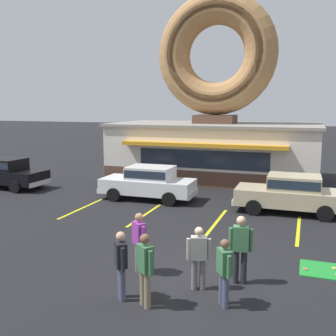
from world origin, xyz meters
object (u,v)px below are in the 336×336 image
Objects in this scene: pedestrian_blue_sweater_man at (224,270)px; pedestrian_leather_jacket_man at (199,255)px; car_champagne at (291,192)px; pedestrian_clipboard_woman at (145,267)px; pedestrian_beanie_man at (139,240)px; car_white at (149,182)px; car_black at (6,172)px; trash_bin at (108,171)px; pedestrian_hooded_kid at (121,262)px; pedestrian_crossing_woman at (240,246)px.

pedestrian_leather_jacket_man reaches higher than pedestrian_blue_sweater_man.
pedestrian_leather_jacket_man is (-1.81, -7.98, -0.00)m from car_champagne.
pedestrian_beanie_man is at bearing 117.94° from pedestrian_clipboard_woman.
pedestrian_beanie_man is at bearing -69.36° from car_white.
pedestrian_clipboard_woman is (12.12, -9.28, 0.07)m from car_black.
car_champagne is 4.69× the size of trash_bin.
pedestrian_leather_jacket_man is at bearing -60.22° from car_white.
car_white is 4.70× the size of trash_bin.
pedestrian_beanie_man reaches higher than car_white.
trash_bin is (-7.32, 13.05, -0.40)m from pedestrian_hooded_kid.
pedestrian_clipboard_woman is at bearing -159.62° from pedestrian_blue_sweater_man.
trash_bin is at bearing 43.21° from car_black.
trash_bin is at bearing 159.45° from car_champagne.
trash_bin is at bearing 137.63° from car_white.
car_white is at bearing 121.78° from pedestrian_blue_sweater_man.
pedestrian_crossing_woman is at bearing -97.12° from car_champagne.
car_black is at bearing 179.59° from car_champagne.
pedestrian_blue_sweater_man is (5.40, -8.72, -0.02)m from car_white.
car_champagne is 2.60× the size of pedestrian_crossing_woman.
car_champagne reaches higher than pedestrian_leather_jacket_man.
pedestrian_leather_jacket_man is 1.13m from pedestrian_crossing_woman.
pedestrian_leather_jacket_man is at bearing -31.83° from car_black.
pedestrian_clipboard_woman reaches higher than pedestrian_hooded_kid.
pedestrian_crossing_woman is 14.95m from trash_bin.
pedestrian_leather_jacket_man is at bearing -53.48° from trash_bin.
car_champagne and car_black have the same top height.
pedestrian_crossing_woman is (2.63, 0.31, 0.06)m from pedestrian_beanie_man.
trash_bin is at bearing 126.52° from pedestrian_leather_jacket_man.
pedestrian_clipboard_woman reaches higher than car_black.
pedestrian_blue_sweater_man is at bearing -38.03° from pedestrian_leather_jacket_man.
pedestrian_blue_sweater_man is 1.76m from pedestrian_clipboard_woman.
trash_bin is (-10.68, 4.00, -0.37)m from car_champagne.
pedestrian_leather_jacket_man is at bearing -143.16° from pedestrian_crossing_woman.
car_black is 2.74× the size of pedestrian_clipboard_woman.
pedestrian_leather_jacket_man is 0.90× the size of pedestrian_crossing_woman.
car_champagne is 14.83m from car_black.
pedestrian_crossing_woman reaches higher than pedestrian_beanie_man.
pedestrian_blue_sweater_man is 2.65m from pedestrian_beanie_man.
pedestrian_clipboard_woman is (-2.71, -9.17, 0.07)m from car_champagne.
pedestrian_beanie_man reaches higher than pedestrian_blue_sweater_man.
pedestrian_crossing_woman is at bearing 6.74° from pedestrian_beanie_man.
pedestrian_hooded_kid is 0.98× the size of pedestrian_beanie_man.
car_champagne is at bearing 69.63° from pedestrian_hooded_kid.
car_white is 9.31m from pedestrian_crossing_woman.
car_black is 4.74× the size of trash_bin.
pedestrian_hooded_kid is 1.89m from pedestrian_leather_jacket_man.
car_white reaches higher than pedestrian_blue_sweater_man.
pedestrian_crossing_woman is at bearing 46.08° from pedestrian_clipboard_woman.
car_black reaches higher than pedestrian_blue_sweater_man.
car_black is 2.84× the size of pedestrian_hooded_kid.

